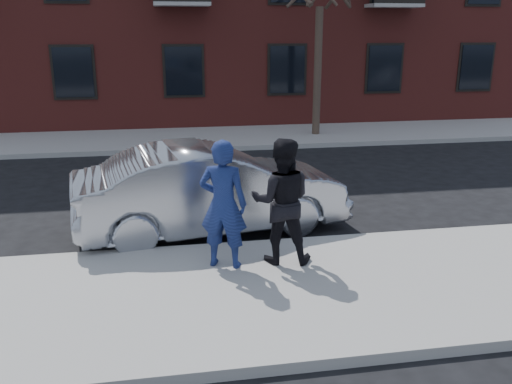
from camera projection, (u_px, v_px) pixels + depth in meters
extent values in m
plane|color=black|center=(223.00, 295.00, 7.79)|extent=(100.00, 100.00, 0.00)
cube|color=#9C9A94|center=(225.00, 298.00, 7.53)|extent=(50.00, 3.50, 0.15)
cube|color=#999691|center=(212.00, 248.00, 9.23)|extent=(50.00, 0.10, 0.15)
cube|color=#9C9A94|center=(185.00, 139.00, 18.38)|extent=(50.00, 3.50, 0.15)
cube|color=#999691|center=(188.00, 150.00, 16.68)|extent=(50.00, 0.10, 0.15)
cube|color=black|center=(287.00, 70.00, 19.99)|extent=(1.30, 0.06, 1.70)
cube|color=black|center=(476.00, 67.00, 21.23)|extent=(1.30, 0.06, 1.70)
cylinder|color=#31251D|center=(318.00, 72.00, 18.24)|extent=(0.26, 0.26, 4.20)
imported|color=#999BA3|center=(211.00, 189.00, 10.00)|extent=(5.20, 2.49, 1.64)
imported|color=navy|center=(223.00, 204.00, 8.12)|extent=(0.84, 0.69, 1.99)
cube|color=black|center=(223.00, 180.00, 8.24)|extent=(0.11, 0.14, 0.08)
imported|color=black|center=(281.00, 201.00, 8.30)|extent=(1.08, 0.92, 1.96)
cube|color=black|center=(272.00, 196.00, 8.47)|extent=(0.07, 0.14, 0.06)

